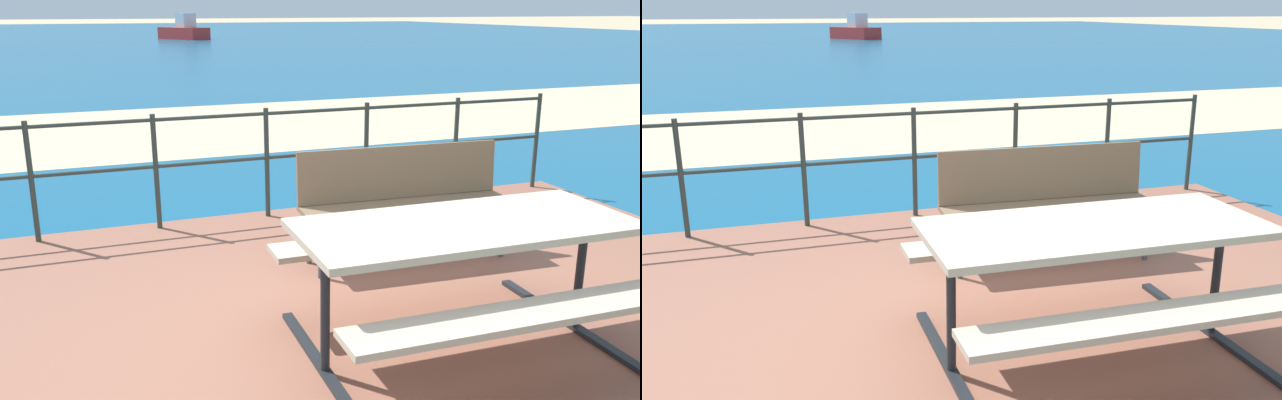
{
  "view_description": "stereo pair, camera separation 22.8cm",
  "coord_description": "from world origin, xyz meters",
  "views": [
    {
      "loc": [
        -1.64,
        -3.24,
        1.91
      ],
      "look_at": [
        0.08,
        1.31,
        0.51
      ],
      "focal_mm": 37.51,
      "sensor_mm": 36.0,
      "label": 1
    },
    {
      "loc": [
        -1.42,
        -3.31,
        1.91
      ],
      "look_at": [
        0.08,
        1.31,
        0.51
      ],
      "focal_mm": 37.51,
      "sensor_mm": 36.0,
      "label": 2
    }
  ],
  "objects": [
    {
      "name": "patio_paving",
      "position": [
        0.0,
        0.0,
        0.03
      ],
      "size": [
        6.4,
        5.2,
        0.06
      ],
      "primitive_type": "cube",
      "color": "#935B47",
      "rests_on": "ground"
    },
    {
      "name": "beach_strip",
      "position": [
        0.0,
        7.72,
        0.01
      ],
      "size": [
        54.01,
        4.93,
        0.01
      ],
      "primitive_type": "cube",
      "rotation": [
        0.0,
        0.0,
        0.0
      ],
      "color": "beige",
      "rests_on": "ground"
    },
    {
      "name": "ground_plane",
      "position": [
        0.0,
        0.0,
        0.0
      ],
      "size": [
        240.0,
        240.0,
        0.0
      ],
      "primitive_type": "plane",
      "color": "tan"
    },
    {
      "name": "park_bench",
      "position": [
        0.67,
        1.07,
        0.57
      ],
      "size": [
        1.64,
        0.51,
        0.85
      ],
      "rotation": [
        0.0,
        0.0,
        -0.06
      ],
      "color": "#7A6047",
      "rests_on": "patio_paving"
    },
    {
      "name": "sea_water",
      "position": [
        0.0,
        40.0,
        0.01
      ],
      "size": [
        90.0,
        90.0,
        0.01
      ],
      "primitive_type": "cube",
      "color": "#145B84",
      "rests_on": "ground"
    },
    {
      "name": "picnic_table",
      "position": [
        0.28,
        -0.35,
        0.66
      ],
      "size": [
        1.86,
        1.46,
        0.75
      ],
      "rotation": [
        0.0,
        0.0,
        -0.03
      ],
      "color": "#BCAD93",
      "rests_on": "patio_paving"
    },
    {
      "name": "boat_near",
      "position": [
        5.54,
        39.7,
        0.49
      ],
      "size": [
        2.91,
        3.78,
        1.57
      ],
      "rotation": [
        0.0,
        0.0,
        2.11
      ],
      "color": "red",
      "rests_on": "sea_water"
    },
    {
      "name": "railing_fence",
      "position": [
        0.0,
        2.44,
        0.68
      ],
      "size": [
        5.94,
        0.04,
        1.0
      ],
      "color": "#2D3833",
      "rests_on": "patio_paving"
    }
  ]
}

